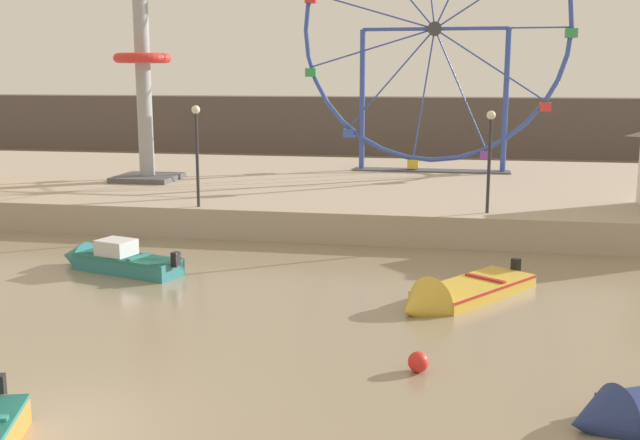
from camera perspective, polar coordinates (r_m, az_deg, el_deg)
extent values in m
plane|color=gray|center=(14.32, -20.77, -15.16)|extent=(240.00, 240.00, 0.00)
cube|color=tan|center=(37.02, -0.57, 2.32)|extent=(110.00, 18.67, 1.15)
cube|color=#564C47|center=(59.25, 3.66, 7.12)|extent=(140.00, 3.00, 4.40)
cone|color=navy|center=(14.43, 19.96, -14.03)|extent=(1.42, 1.52, 1.20)
cube|color=teal|center=(24.49, -14.26, -3.25)|extent=(3.73, 2.09, 0.53)
cube|color=#237566|center=(24.44, -14.29, -2.74)|extent=(3.70, 2.10, 0.08)
cone|color=teal|center=(26.00, -17.99, -2.63)|extent=(1.24, 1.30, 1.06)
cube|color=black|center=(23.23, -10.81, -2.93)|extent=(0.26, 0.29, 0.44)
cube|color=silver|center=(24.67, -15.09, -1.99)|extent=(1.28, 1.16, 0.48)
cube|color=#237566|center=(24.13, -13.50, -2.71)|extent=(0.43, 0.95, 0.06)
cube|color=gold|center=(21.83, 11.57, -5.09)|extent=(3.57, 4.14, 0.36)
cube|color=#B2231E|center=(21.80, 11.59, -4.74)|extent=(3.56, 4.12, 0.08)
cone|color=gold|center=(19.87, 7.38, -6.56)|extent=(1.82, 1.74, 1.44)
cube|color=black|center=(23.47, 14.53, -3.36)|extent=(0.31, 0.30, 0.44)
cube|color=#B2231E|center=(22.18, 12.33, -4.31)|extent=(1.14, 0.88, 0.06)
torus|color=#334CA8|center=(39.55, 8.64, 14.05)|extent=(13.43, 0.24, 13.43)
cylinder|color=#38383D|center=(39.55, 8.64, 14.05)|extent=(0.70, 0.50, 0.70)
cylinder|color=#334CA8|center=(39.49, 12.67, 11.33)|extent=(5.60, 0.08, 3.62)
cube|color=red|center=(39.71, 16.59, 8.17)|extent=(0.56, 0.48, 0.44)
cylinder|color=#334CA8|center=(39.57, 13.56, 13.88)|extent=(6.60, 0.08, 0.09)
cube|color=#33934C|center=(39.85, 18.40, 13.21)|extent=(0.56, 0.48, 0.44)
cylinder|color=#334CA8|center=(39.85, 3.95, 15.45)|extent=(6.36, 0.08, 1.92)
cylinder|color=#334CA8|center=(39.75, 3.92, 12.78)|extent=(6.35, 0.08, 1.95)
cube|color=#33934C|center=(40.21, -0.67, 11.05)|extent=(0.56, 0.48, 0.44)
cylinder|color=#334CA8|center=(39.62, 5.36, 10.50)|extent=(4.37, 0.08, 5.05)
cube|color=#3356B7|center=(39.99, 2.19, 6.56)|extent=(0.56, 0.48, 0.44)
cylinder|color=#334CA8|center=(39.52, 7.82, 9.33)|extent=(1.01, 0.08, 6.54)
cube|color=yellow|center=(39.80, 7.02, 4.24)|extent=(0.56, 0.48, 0.44)
cylinder|color=#334CA8|center=(39.47, 10.53, 9.64)|extent=(2.82, 0.08, 6.03)
cube|color=purple|center=(39.69, 12.36, 4.83)|extent=(0.56, 0.48, 0.44)
cylinder|color=#334CA8|center=(39.80, 3.20, 8.95)|extent=(0.28, 0.28, 7.20)
cylinder|color=#334CA8|center=(39.55, 13.80, 8.64)|extent=(0.28, 0.28, 7.20)
cylinder|color=#334CA8|center=(39.55, 8.64, 14.05)|extent=(7.26, 0.18, 0.18)
cube|color=#4C4C51|center=(39.79, 8.34, 3.71)|extent=(8.06, 1.20, 0.08)
cylinder|color=#999EA3|center=(36.64, -13.19, 10.98)|extent=(0.70, 0.70, 10.35)
torus|color=red|center=(36.65, -13.23, 11.79)|extent=(2.64, 2.64, 0.44)
cube|color=#4C4C51|center=(36.96, -12.85, 3.12)|extent=(2.80, 2.80, 0.24)
cylinder|color=#2D2D33|center=(28.98, -9.23, 4.44)|extent=(0.12, 0.12, 3.53)
sphere|color=#F2EACC|center=(28.83, -9.34, 8.20)|extent=(0.32, 0.32, 0.32)
cylinder|color=#2D2D33|center=(27.96, 12.61, 3.95)|extent=(0.12, 0.12, 3.40)
sphere|color=#F2EACC|center=(27.81, 12.76, 7.71)|extent=(0.32, 0.32, 0.32)
sphere|color=red|center=(16.20, 7.41, -10.55)|extent=(0.44, 0.44, 0.44)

